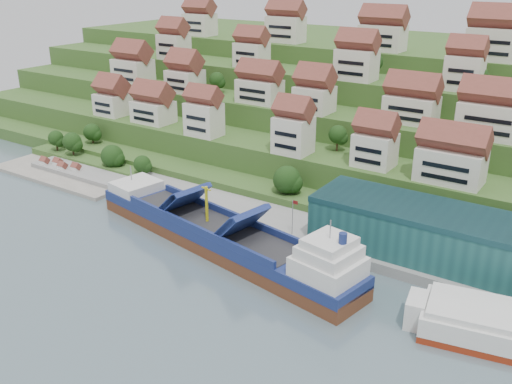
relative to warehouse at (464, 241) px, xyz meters
The scene contains 10 objects.
ground 55.18m from the warehouse, 161.90° to the right, with size 300.00×300.00×0.00m, color slate.
quay 32.64m from the warehouse, behind, with size 180.00×14.00×2.20m, color gray.
pebble_beach 110.32m from the warehouse, behind, with size 45.00×20.00×1.00m, color gray.
hillside 101.03m from the warehouse, 121.00° to the left, with size 260.00×128.00×31.00m.
hillside_village 67.85m from the warehouse, 138.44° to the left, with size 155.01×63.07×29.00m.
hillside_trees 69.75m from the warehouse, 157.39° to the left, with size 139.68×62.74×32.20m.
warehouse is the anchor object (origin of this frame).
flagpole 34.60m from the warehouse, 168.33° to the right, with size 1.28×0.16×8.00m.
beach_huts 112.29m from the warehouse, behind, with size 14.40×3.70×2.20m.
cargo_ship 47.60m from the warehouse, 157.74° to the right, with size 71.40×23.45×15.56m.
Camera 1 is at (73.49, -86.62, 56.72)m, focal length 40.00 mm.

